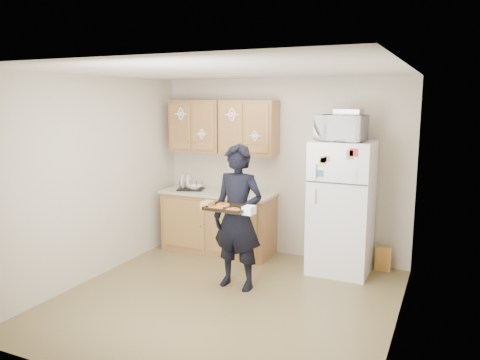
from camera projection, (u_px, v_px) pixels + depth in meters
name	position (u px, v px, depth m)	size (l,w,h in m)	color
floor	(225.00, 300.00, 5.22)	(3.60, 3.60, 0.00)	brown
ceiling	(224.00, 71.00, 4.80)	(3.60, 3.60, 0.00)	silver
wall_back	(282.00, 168.00, 6.62)	(3.60, 0.04, 2.50)	#C0B29B
wall_front	(114.00, 233.00, 3.40)	(3.60, 0.04, 2.50)	#C0B29B
wall_left	(94.00, 178.00, 5.75)	(0.04, 3.60, 2.50)	#C0B29B
wall_right	(401.00, 206.00, 4.27)	(0.04, 3.60, 2.50)	#C0B29B
refrigerator	(342.00, 207.00, 5.97)	(0.75, 0.70, 1.70)	white
base_cabinet	(218.00, 223.00, 6.83)	(1.60, 0.60, 0.86)	olive
countertop	(218.00, 193.00, 6.75)	(1.64, 0.64, 0.04)	#BDAF91
upper_cab_left	(198.00, 126.00, 6.87)	(0.80, 0.33, 0.75)	olive
upper_cab_right	(249.00, 127.00, 6.54)	(0.80, 0.33, 0.75)	olive
cereal_box	(383.00, 259.00, 6.09)	(0.20, 0.07, 0.32)	#E9CD52
person	(238.00, 217.00, 5.45)	(0.62, 0.41, 1.71)	black
baking_tray	(228.00, 208.00, 5.15)	(0.47, 0.34, 0.04)	black
pizza_front_left	(216.00, 207.00, 5.13)	(0.16, 0.16, 0.02)	orange
pizza_front_right	(233.00, 209.00, 5.03)	(0.16, 0.16, 0.02)	orange
pizza_back_left	(223.00, 205.00, 5.26)	(0.16, 0.16, 0.02)	orange
microwave	(341.00, 128.00, 5.76)	(0.59, 0.40, 0.32)	white
foil_pan	(349.00, 112.00, 5.72)	(0.32, 0.23, 0.07)	silver
dish_rack	(191.00, 185.00, 6.86)	(0.37, 0.28, 0.15)	black
bowl	(195.00, 187.00, 6.83)	(0.22, 0.22, 0.05)	white
soap_bottle	(254.00, 190.00, 6.36)	(0.08, 0.08, 0.17)	white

